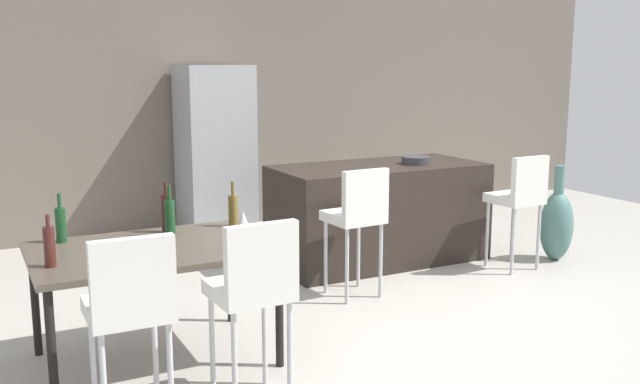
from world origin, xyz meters
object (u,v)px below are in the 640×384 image
Objects in this scene: kitchen_island at (378,213)px; wine_glass_right at (243,219)px; bar_chair_middle at (520,194)px; dining_chair_near at (130,303)px; refrigerator at (215,151)px; dining_table at (153,256)px; wine_bottle_near at (233,210)px; fruit_bowl at (416,160)px; bar_chair_left at (358,212)px; wine_bottle_left at (170,217)px; wine_bottle_far at (49,246)px; dining_chair_far at (254,284)px; floor_vase at (557,225)px; wine_bottle_end at (166,212)px; wine_bottle_middle at (61,224)px.

wine_glass_right is at bearing -144.23° from kitchen_island.
wine_glass_right is at bearing -169.92° from bar_chair_middle.
refrigerator is (1.76, 3.87, 0.22)m from dining_chair_near.
dining_table is at bearing 69.34° from dining_chair_near.
wine_bottle_near reaches higher than fruit_bowl.
bar_chair_left is 0.57× the size of refrigerator.
kitchen_island is 2.58m from wine_bottle_left.
wine_bottle_left is 1.14× the size of wine_bottle_far.
dining_table is 3.34m from refrigerator.
bar_chair_middle is at bearing 23.27° from dining_chair_far.
kitchen_island reaches higher than floor_vase.
wine_bottle_near is at bearing 25.19° from dining_table.
bar_chair_middle reaches higher than wine_glass_right.
kitchen_island is at bearing 25.96° from wine_bottle_far.
fruit_bowl is (2.63, 0.88, 0.08)m from wine_bottle_end.
bar_chair_left is 3.13× the size of wine_bottle_end.
fruit_bowl is (1.37, -1.79, 0.04)m from refrigerator.
bar_chair_left is 2.27m from floor_vase.
kitchen_island is 1.38× the size of dining_table.
wine_bottle_far is at bearing -164.59° from bar_chair_left.
bar_chair_middle reaches higher than floor_vase.
wine_bottle_far is at bearing -157.82° from fruit_bowl.
wine_bottle_left is at bearing 65.10° from dining_chair_near.
floor_vase is (0.56, 0.08, -0.35)m from bar_chair_middle.
bar_chair_middle is 1.00m from fruit_bowl.
dining_chair_near is (-2.79, -2.18, 0.24)m from kitchen_island.
dining_table is 4.57× the size of wine_bottle_middle.
wine_bottle_left is at bearing -175.44° from bar_chair_middle.
wine_bottle_near is (0.32, 1.16, 0.16)m from dining_chair_far.
dining_chair_far is 4.03m from refrigerator.
bar_chair_middle is 2.79m from wine_bottle_near.
dining_chair_far reaches higher than wine_bottle_far.
refrigerator is (1.25, 2.67, 0.04)m from wine_bottle_end.
wine_bottle_left reaches higher than dining_chair_far.
floor_vase is at bearing 5.08° from wine_bottle_left.
bar_chair_left is at bearing -177.97° from floor_vase.
wine_bottle_middle is at bearing -126.05° from refrigerator.
bar_chair_left is 1.60m from wine_bottle_left.
bar_chair_middle reaches higher than wine_bottle_far.
wine_bottle_far reaches higher than fruit_bowl.
wine_bottle_left is (-0.47, -0.09, 0.01)m from wine_bottle_near.
fruit_bowl is (1.07, 0.75, 0.26)m from bar_chair_left.
wine_glass_right is (1.07, -0.40, 0.01)m from wine_bottle_middle.
bar_chair_left is 1.12m from wine_bottle_near.
wine_bottle_middle reaches higher than dining_table.
dining_chair_near is 3.77m from fruit_bowl.
kitchen_island is 2.13m from wine_bottle_near.
dining_table is 4.04m from floor_vase.
wine_bottle_near is 2.36m from fruit_bowl.
fruit_bowl is (2.81, 1.22, 0.28)m from dining_table.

